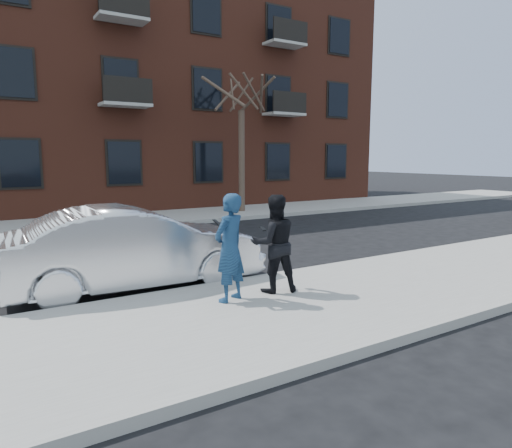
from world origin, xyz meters
TOP-DOWN VIEW (x-y plane):
  - ground at (0.00, 0.00)m, footprint 100.00×100.00m
  - near_sidewalk at (0.00, -0.25)m, footprint 50.00×3.50m
  - near_curb at (0.00, 1.55)m, footprint 50.00×0.10m
  - far_sidewalk at (0.00, 11.25)m, footprint 50.00×3.50m
  - far_curb at (0.00, 9.45)m, footprint 50.00×0.10m
  - apartment_building at (2.00, 18.00)m, footprint 24.30×10.30m
  - street_tree at (4.50, 11.00)m, footprint 3.60×3.60m
  - silver_sedan at (-2.75, 2.44)m, footprint 4.77×1.77m
  - man_hoodie at (-1.80, 0.48)m, footprint 0.75×0.64m
  - man_peacoat at (-0.90, 0.53)m, footprint 0.96×0.84m

SIDE VIEW (x-z plane):
  - ground at x=0.00m, z-range 0.00..0.00m
  - near_sidewalk at x=0.00m, z-range 0.00..0.15m
  - near_curb at x=0.00m, z-range 0.00..0.15m
  - far_sidewalk at x=0.00m, z-range 0.00..0.15m
  - far_curb at x=0.00m, z-range 0.00..0.15m
  - silver_sedan at x=-2.75m, z-range 0.00..1.56m
  - man_peacoat at x=-0.90m, z-range 0.15..1.83m
  - man_hoodie at x=-1.80m, z-range 0.15..1.89m
  - street_tree at x=4.50m, z-range 2.12..8.92m
  - apartment_building at x=2.00m, z-range 0.01..12.31m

